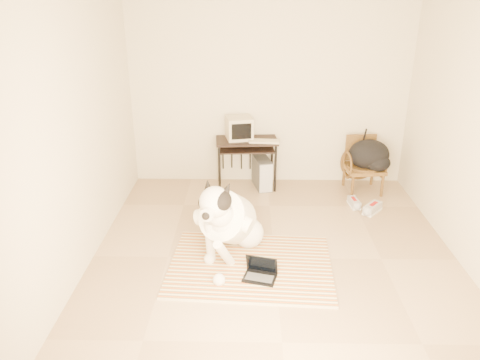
{
  "coord_description": "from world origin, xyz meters",
  "views": [
    {
      "loc": [
        -0.3,
        -4.42,
        2.77
      ],
      "look_at": [
        -0.38,
        0.12,
        0.88
      ],
      "focal_mm": 35.0,
      "sensor_mm": 36.0,
      "label": 1
    }
  ],
  "objects_px": {
    "crt_monitor": "(239,128)",
    "pc_tower": "(262,173)",
    "computer_desk": "(247,147)",
    "backpack": "(370,156)",
    "dog": "(228,221)",
    "laptop": "(260,272)",
    "rattan_chair": "(363,164)"
  },
  "relations": [
    {
      "from": "crt_monitor",
      "to": "backpack",
      "type": "height_order",
      "value": "crt_monitor"
    },
    {
      "from": "dog",
      "to": "crt_monitor",
      "type": "xyz_separation_m",
      "value": [
        0.08,
        1.91,
        0.48
      ]
    },
    {
      "from": "computer_desk",
      "to": "crt_monitor",
      "type": "relative_size",
      "value": 2.18
    },
    {
      "from": "computer_desk",
      "to": "rattan_chair",
      "type": "bearing_deg",
      "value": -2.29
    },
    {
      "from": "dog",
      "to": "backpack",
      "type": "height_order",
      "value": "dog"
    },
    {
      "from": "dog",
      "to": "laptop",
      "type": "bearing_deg",
      "value": -54.98
    },
    {
      "from": "computer_desk",
      "to": "rattan_chair",
      "type": "height_order",
      "value": "rattan_chair"
    },
    {
      "from": "crt_monitor",
      "to": "backpack",
      "type": "distance_m",
      "value": 1.89
    },
    {
      "from": "crt_monitor",
      "to": "pc_tower",
      "type": "bearing_deg",
      "value": -8.73
    },
    {
      "from": "pc_tower",
      "to": "backpack",
      "type": "xyz_separation_m",
      "value": [
        1.52,
        -0.15,
        0.33
      ]
    },
    {
      "from": "computer_desk",
      "to": "backpack",
      "type": "distance_m",
      "value": 1.75
    },
    {
      "from": "dog",
      "to": "pc_tower",
      "type": "bearing_deg",
      "value": 77.26
    },
    {
      "from": "computer_desk",
      "to": "rattan_chair",
      "type": "distance_m",
      "value": 1.69
    },
    {
      "from": "crt_monitor",
      "to": "laptop",
      "type": "bearing_deg",
      "value": -83.75
    },
    {
      "from": "dog",
      "to": "backpack",
      "type": "distance_m",
      "value": 2.59
    },
    {
      "from": "pc_tower",
      "to": "computer_desk",
      "type": "bearing_deg",
      "value": -179.8
    },
    {
      "from": "rattan_chair",
      "to": "backpack",
      "type": "xyz_separation_m",
      "value": [
        0.07,
        -0.08,
        0.16
      ]
    },
    {
      "from": "laptop",
      "to": "crt_monitor",
      "type": "relative_size",
      "value": 0.9
    },
    {
      "from": "crt_monitor",
      "to": "pc_tower",
      "type": "height_order",
      "value": "crt_monitor"
    },
    {
      "from": "crt_monitor",
      "to": "backpack",
      "type": "xyz_separation_m",
      "value": [
        1.85,
        -0.2,
        -0.34
      ]
    },
    {
      "from": "laptop",
      "to": "backpack",
      "type": "xyz_separation_m",
      "value": [
        1.59,
        2.21,
        0.48
      ]
    },
    {
      "from": "dog",
      "to": "pc_tower",
      "type": "height_order",
      "value": "dog"
    },
    {
      "from": "pc_tower",
      "to": "rattan_chair",
      "type": "height_order",
      "value": "rattan_chair"
    },
    {
      "from": "laptop",
      "to": "pc_tower",
      "type": "relative_size",
      "value": 0.74
    },
    {
      "from": "pc_tower",
      "to": "crt_monitor",
      "type": "bearing_deg",
      "value": 171.27
    },
    {
      "from": "backpack",
      "to": "dog",
      "type": "bearing_deg",
      "value": -138.49
    },
    {
      "from": "dog",
      "to": "pc_tower",
      "type": "xyz_separation_m",
      "value": [
        0.42,
        1.86,
        -0.18
      ]
    },
    {
      "from": "dog",
      "to": "backpack",
      "type": "relative_size",
      "value": 2.46
    },
    {
      "from": "computer_desk",
      "to": "rattan_chair",
      "type": "relative_size",
      "value": 1.16
    },
    {
      "from": "backpack",
      "to": "computer_desk",
      "type": "bearing_deg",
      "value": 175.25
    },
    {
      "from": "laptop",
      "to": "computer_desk",
      "type": "relative_size",
      "value": 0.41
    },
    {
      "from": "crt_monitor",
      "to": "dog",
      "type": "bearing_deg",
      "value": -92.5
    }
  ]
}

